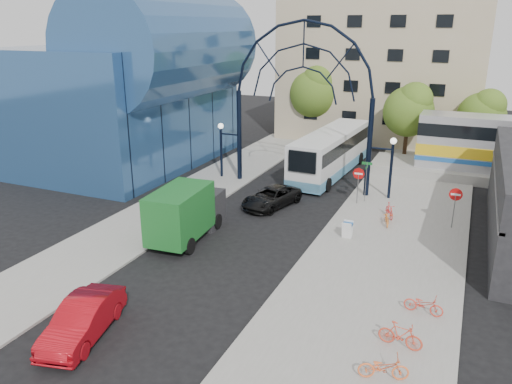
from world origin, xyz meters
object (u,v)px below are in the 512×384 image
at_px(street_name_sign, 366,173).
at_px(bike_near_a, 387,218).
at_px(do_not_enter_sign, 455,198).
at_px(sandwich_board, 347,228).
at_px(tree_north_b, 315,90).
at_px(red_sedan, 83,319).
at_px(bike_near_b, 389,210).
at_px(bike_far_a, 424,304).
at_px(bike_far_c, 383,367).
at_px(green_truck, 187,212).
at_px(black_suv, 271,197).
at_px(tree_north_c, 483,114).
at_px(tree_north_a, 410,109).
at_px(gateway_arch, 303,72).
at_px(stop_sign, 358,177).
at_px(bike_far_b, 400,335).

height_order(street_name_sign, bike_near_a, street_name_sign).
relative_size(do_not_enter_sign, sandwich_board, 2.51).
xyz_separation_m(street_name_sign, tree_north_b, (-9.08, 17.33, 3.14)).
height_order(do_not_enter_sign, red_sedan, do_not_enter_sign).
xyz_separation_m(red_sedan, bike_near_b, (8.90, 17.56, -0.17)).
height_order(bike_near_a, bike_far_a, bike_far_a).
height_order(sandwich_board, bike_far_c, sandwich_board).
distance_m(green_truck, bike_far_c, 14.89).
xyz_separation_m(sandwich_board, black_suv, (-6.02, 3.37, -0.08)).
relative_size(tree_north_c, green_truck, 1.02).
relative_size(street_name_sign, bike_far_c, 1.61).
xyz_separation_m(tree_north_a, bike_near_b, (1.14, -15.75, -4.02)).
height_order(gateway_arch, do_not_enter_sign, gateway_arch).
bearing_deg(bike_near_a, tree_north_a, 80.24).
xyz_separation_m(green_truck, black_suv, (2.50, 6.72, -0.92)).
distance_m(stop_sign, street_name_sign, 0.74).
xyz_separation_m(tree_north_b, red_sedan, (2.24, -37.30, -4.51)).
height_order(tree_north_a, bike_far_c, tree_north_a).
distance_m(gateway_arch, sandwich_board, 12.52).
xyz_separation_m(black_suv, bike_far_c, (10.05, -14.67, -0.08)).
bearing_deg(black_suv, gateway_arch, 99.95).
distance_m(do_not_enter_sign, tree_north_b, 25.09).
xyz_separation_m(stop_sign, do_not_enter_sign, (6.20, -2.00, -0.02)).
distance_m(tree_north_c, bike_far_b, 31.47).
bearing_deg(bike_near_b, bike_near_a, -111.13).
distance_m(sandwich_board, black_suv, 6.90).
xyz_separation_m(street_name_sign, tree_north_a, (0.92, 13.33, 2.48)).
relative_size(sandwich_board, bike_far_c, 0.57).
bearing_deg(tree_north_a, stop_sign, -95.42).
height_order(tree_north_c, bike_far_b, tree_north_c).
xyz_separation_m(sandwich_board, bike_near_a, (1.75, 2.89, -0.21)).
xyz_separation_m(gateway_arch, bike_near_a, (7.35, -5.13, -8.02)).
xyz_separation_m(tree_north_a, red_sedan, (-7.76, -33.30, -3.85)).
height_order(gateway_arch, street_name_sign, gateway_arch).
bearing_deg(do_not_enter_sign, black_suv, -176.71).
distance_m(bike_far_a, bike_far_c, 4.89).
xyz_separation_m(tree_north_b, bike_far_a, (14.32, -30.43, -4.72)).
relative_size(tree_north_c, black_suv, 1.37).
distance_m(street_name_sign, black_suv, 6.66).
bearing_deg(bike_far_b, tree_north_b, 29.22).
distance_m(green_truck, black_suv, 7.22).
height_order(street_name_sign, bike_far_a, street_name_sign).
bearing_deg(bike_far_c, green_truck, 40.64).
height_order(tree_north_b, bike_near_a, tree_north_b).
xyz_separation_m(tree_north_a, tree_north_c, (6.00, 2.00, -0.33)).
bearing_deg(stop_sign, black_suv, -153.04).
relative_size(gateway_arch, bike_far_b, 8.09).
bearing_deg(bike_far_b, street_name_sign, 23.16).
distance_m(gateway_arch, bike_far_a, 19.58).
bearing_deg(tree_north_b, gateway_arch, -76.32).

